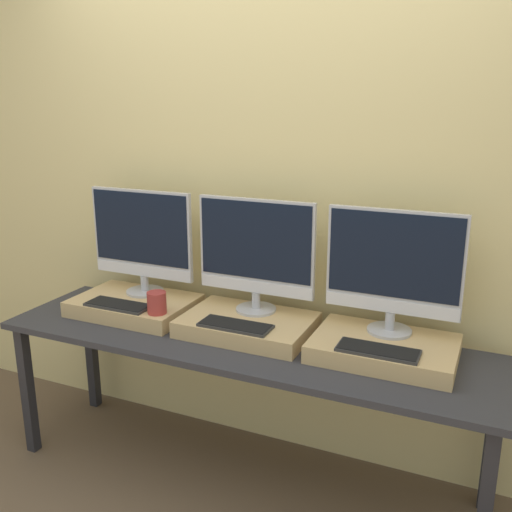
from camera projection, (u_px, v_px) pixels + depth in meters
name	position (u px, v px, depth m)	size (l,w,h in m)	color
wall_back	(273.00, 195.00, 2.70)	(8.00, 0.04, 2.60)	#DBC684
workbench	(241.00, 352.00, 2.55)	(2.25, 0.60, 0.71)	#2D2D33
wooden_riser_left	(135.00, 305.00, 2.83)	(0.58, 0.40, 0.08)	tan
monitor_left	(142.00, 238.00, 2.83)	(0.56, 0.19, 0.53)	#B2B2B7
keyboard_left	(118.00, 305.00, 2.71)	(0.32, 0.13, 0.01)	#2D2D2D
mug	(157.00, 303.00, 2.61)	(0.09, 0.09, 0.10)	#9E332D
wooden_riser_center	(248.00, 325.00, 2.59)	(0.58, 0.40, 0.08)	tan
monitor_center	(256.00, 251.00, 2.59)	(0.56, 0.19, 0.53)	#B2B2B7
keyboard_center	(235.00, 325.00, 2.47)	(0.32, 0.13, 0.01)	#2D2D2D
wooden_riser_right	(384.00, 348.00, 2.35)	(0.58, 0.40, 0.08)	tan
monitor_right	(393.00, 267.00, 2.34)	(0.56, 0.19, 0.53)	#B2B2B7
keyboard_right	(378.00, 350.00, 2.23)	(0.32, 0.13, 0.01)	#2D2D2D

